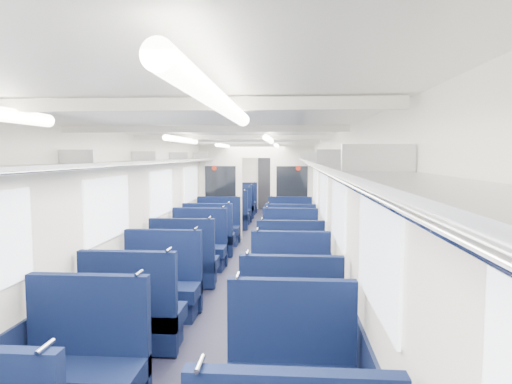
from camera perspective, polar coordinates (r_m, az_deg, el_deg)
floor at (r=8.45m, az=-1.39°, el=-9.45°), size 2.80×18.00×0.01m
ceiling at (r=8.20m, az=-1.42°, el=6.68°), size 2.80×18.00×0.01m
wall_left at (r=8.50m, az=-10.84°, el=-1.40°), size 0.02×18.00×2.35m
dado_left at (r=8.62m, az=-10.66°, el=-6.86°), size 0.03×17.90×0.70m
wall_right at (r=8.23m, az=8.35°, el=-1.57°), size 0.02×18.00×2.35m
dado_right at (r=8.36m, az=8.18°, el=-7.20°), size 0.03×17.90×0.70m
wall_far at (r=17.20m, az=1.53°, el=1.74°), size 2.80×0.02×2.35m
luggage_rack_left at (r=8.40m, az=-9.69°, el=4.00°), size 0.36×17.40×0.18m
luggage_rack_right at (r=8.17m, az=7.11°, el=4.01°), size 0.36×17.40×0.18m
windows at (r=7.77m, az=-1.73°, el=-0.07°), size 2.78×15.60×0.75m
ceiling_fittings at (r=7.94m, az=-1.60°, el=6.31°), size 2.70×16.06×0.11m
end_door at (r=17.15m, az=1.52°, el=1.14°), size 0.75×0.06×2.00m
bulkhead at (r=11.01m, az=0.01°, el=0.36°), size 2.80×0.10×2.35m
seat_6 at (r=4.09m, az=-21.15°, el=-20.48°), size 1.01×0.56×1.13m
seat_7 at (r=3.73m, az=4.51°, el=-22.74°), size 1.01×0.56×1.13m
seat_8 at (r=5.10m, az=-15.29°, el=-15.19°), size 1.01×0.56×1.13m
seat_9 at (r=4.75m, az=4.44°, el=-16.53°), size 1.01×0.56×1.13m
seat_10 at (r=6.02m, az=-11.97°, el=-11.99°), size 1.01×0.56×1.13m
seat_11 at (r=5.80m, az=4.40°, el=-12.56°), size 1.01×0.56×1.13m
seat_12 at (r=7.24m, az=-9.05°, el=-9.08°), size 1.01×0.56×1.13m
seat_13 at (r=6.99m, az=4.36°, el=-9.55°), size 1.01×0.56×1.13m
seat_14 at (r=8.30m, az=-7.28°, el=-7.29°), size 1.01×0.56×1.13m
seat_15 at (r=8.23m, az=4.34°, el=-7.36°), size 1.01×0.56×1.13m
seat_16 at (r=9.32m, az=-5.99°, el=-5.95°), size 1.01×0.56×1.13m
seat_17 at (r=9.17m, az=4.33°, el=-6.12°), size 1.01×0.56×1.13m
seat_18 at (r=10.46m, az=-4.84°, el=-4.77°), size 1.01×0.56×1.13m
seat_19 at (r=10.45m, az=4.32°, el=-4.78°), size 1.01×0.56×1.13m
seat_20 at (r=12.54m, az=-3.31°, el=-3.18°), size 1.01×0.56×1.13m
seat_21 at (r=12.46m, az=4.30°, el=-3.23°), size 1.01×0.56×1.13m
seat_22 at (r=13.59m, az=-2.73°, el=-2.56°), size 1.01×0.56×1.13m
seat_23 at (r=13.45m, az=4.29°, el=-2.64°), size 1.01×0.56×1.13m
seat_24 at (r=14.70m, az=-2.20°, el=-2.01°), size 1.01×0.56×1.13m
seat_25 at (r=14.65m, az=4.29°, el=-2.04°), size 1.01×0.56×1.13m
seat_26 at (r=15.83m, az=-1.74°, el=-1.53°), size 1.01×0.56×1.13m
seat_27 at (r=15.77m, az=4.28°, el=-1.56°), size 1.01×0.56×1.13m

